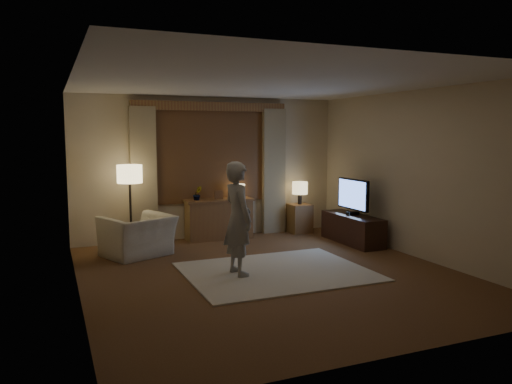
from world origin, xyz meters
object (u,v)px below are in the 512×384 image
side_table (300,218)px  person (238,218)px  sideboard (219,220)px  tv_stand (352,229)px  armchair (138,236)px

side_table → person: 3.22m
sideboard → tv_stand: (2.07, -1.24, -0.10)m
sideboard → side_table: (1.65, -0.05, -0.07)m
armchair → side_table: 3.32m
side_table → tv_stand: 1.27m
tv_stand → person: 2.88m
tv_stand → side_table: bearing=109.7°
person → side_table: bearing=-48.6°
armchair → side_table: (3.24, 0.70, -0.04)m
side_table → person: bearing=-132.8°
person → armchair: bearing=27.7°
armchair → tv_stand: armchair is taller
sideboard → side_table: size_ratio=2.14×
sideboard → person: 2.48m
sideboard → tv_stand: size_ratio=0.86×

